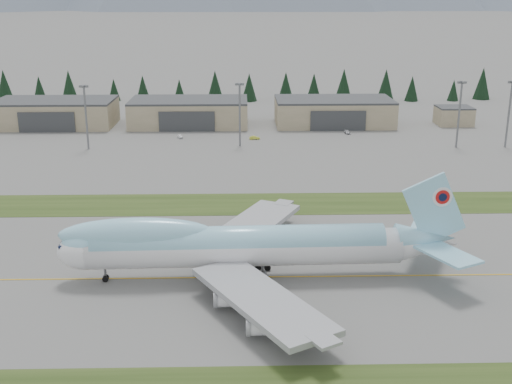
{
  "coord_description": "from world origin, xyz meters",
  "views": [
    {
      "loc": [
        6.17,
        -113.6,
        52.77
      ],
      "look_at": [
        9.71,
        29.87,
        8.0
      ],
      "focal_mm": 45.0,
      "sensor_mm": 36.0,
      "label": 1
    }
  ],
  "objects_px": {
    "hangar_left": "(55,113)",
    "hangar_center": "(189,112)",
    "boeing_747_freighter": "(240,245)",
    "service_vehicle_c": "(347,134)",
    "service_vehicle_b": "(255,139)",
    "service_vehicle_a": "(180,138)",
    "hangar_right": "(334,112)"
  },
  "relations": [
    {
      "from": "boeing_747_freighter",
      "to": "hangar_right",
      "type": "xyz_separation_m",
      "value": [
        39.03,
        150.17,
        -1.44
      ]
    },
    {
      "from": "hangar_center",
      "to": "service_vehicle_a",
      "type": "distance_m",
      "value": 25.74
    },
    {
      "from": "hangar_left",
      "to": "hangar_right",
      "type": "distance_m",
      "value": 115.0
    },
    {
      "from": "hangar_left",
      "to": "service_vehicle_a",
      "type": "bearing_deg",
      "value": -25.25
    },
    {
      "from": "boeing_747_freighter",
      "to": "hangar_center",
      "type": "distance_m",
      "value": 151.63
    },
    {
      "from": "hangar_right",
      "to": "service_vehicle_b",
      "type": "xyz_separation_m",
      "value": [
        -33.56,
        -27.93,
        -5.39
      ]
    },
    {
      "from": "boeing_747_freighter",
      "to": "hangar_center",
      "type": "relative_size",
      "value": 1.63
    },
    {
      "from": "hangar_left",
      "to": "service_vehicle_c",
      "type": "distance_m",
      "value": 119.49
    },
    {
      "from": "boeing_747_freighter",
      "to": "service_vehicle_a",
      "type": "bearing_deg",
      "value": 98.74
    },
    {
      "from": "hangar_right",
      "to": "service_vehicle_a",
      "type": "distance_m",
      "value": 66.89
    },
    {
      "from": "hangar_center",
      "to": "service_vehicle_c",
      "type": "distance_m",
      "value": 65.87
    },
    {
      "from": "service_vehicle_a",
      "to": "service_vehicle_b",
      "type": "relative_size",
      "value": 0.98
    },
    {
      "from": "hangar_center",
      "to": "service_vehicle_b",
      "type": "bearing_deg",
      "value": -46.57
    },
    {
      "from": "hangar_right",
      "to": "hangar_center",
      "type": "bearing_deg",
      "value": 180.0
    },
    {
      "from": "service_vehicle_a",
      "to": "service_vehicle_c",
      "type": "bearing_deg",
      "value": -12.87
    },
    {
      "from": "boeing_747_freighter",
      "to": "service_vehicle_b",
      "type": "height_order",
      "value": "boeing_747_freighter"
    },
    {
      "from": "boeing_747_freighter",
      "to": "hangar_left",
      "type": "xyz_separation_m",
      "value": [
        -75.97,
        150.17,
        -1.44
      ]
    },
    {
      "from": "hangar_right",
      "to": "service_vehicle_c",
      "type": "bearing_deg",
      "value": -81.39
    },
    {
      "from": "hangar_left",
      "to": "service_vehicle_c",
      "type": "xyz_separation_m",
      "value": [
        117.86,
        -18.91,
        -5.39
      ]
    },
    {
      "from": "service_vehicle_a",
      "to": "hangar_center",
      "type": "bearing_deg",
      "value": 67.63
    },
    {
      "from": "service_vehicle_b",
      "to": "service_vehicle_c",
      "type": "xyz_separation_m",
      "value": [
        36.42,
        9.03,
        0.0
      ]
    },
    {
      "from": "boeing_747_freighter",
      "to": "hangar_center",
      "type": "xyz_separation_m",
      "value": [
        -20.97,
        150.17,
        -1.44
      ]
    },
    {
      "from": "boeing_747_freighter",
      "to": "hangar_right",
      "type": "height_order",
      "value": "boeing_747_freighter"
    },
    {
      "from": "hangar_center",
      "to": "service_vehicle_a",
      "type": "xyz_separation_m",
      "value": [
        -1.77,
        -25.11,
        -5.39
      ]
    },
    {
      "from": "boeing_747_freighter",
      "to": "service_vehicle_b",
      "type": "xyz_separation_m",
      "value": [
        5.48,
        122.24,
        -6.83
      ]
    },
    {
      "from": "hangar_right",
      "to": "service_vehicle_b",
      "type": "distance_m",
      "value": 43.99
    },
    {
      "from": "boeing_747_freighter",
      "to": "service_vehicle_c",
      "type": "bearing_deg",
      "value": 70.73
    },
    {
      "from": "service_vehicle_b",
      "to": "hangar_center",
      "type": "bearing_deg",
      "value": 39.32
    },
    {
      "from": "service_vehicle_c",
      "to": "boeing_747_freighter",
      "type": "bearing_deg",
      "value": -113.54
    },
    {
      "from": "hangar_center",
      "to": "hangar_right",
      "type": "bearing_deg",
      "value": 0.0
    },
    {
      "from": "hangar_left",
      "to": "hangar_center",
      "type": "distance_m",
      "value": 55.0
    },
    {
      "from": "hangar_right",
      "to": "service_vehicle_c",
      "type": "distance_m",
      "value": 19.87
    }
  ]
}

